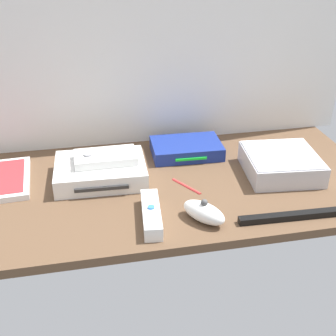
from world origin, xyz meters
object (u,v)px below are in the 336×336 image
(network_router, at_px, (186,148))
(sensor_bar, at_px, (295,216))
(game_case, at_px, (0,180))
(remote_nunchuk, at_px, (204,212))
(stylus_pen, at_px, (186,185))
(remote_classic_pad, at_px, (105,157))
(game_console, at_px, (101,171))
(mini_computer, at_px, (281,164))
(remote_wand, at_px, (151,214))

(network_router, distance_m, sensor_bar, 0.36)
(game_case, relative_size, sensor_bar, 0.82)
(network_router, distance_m, remote_nunchuk, 0.30)
(stylus_pen, bearing_deg, remote_classic_pad, 155.61)
(network_router, relative_size, remote_classic_pad, 1.27)
(game_console, relative_size, game_case, 1.09)
(remote_classic_pad, height_order, sensor_bar, remote_classic_pad)
(mini_computer, relative_size, network_router, 1.01)
(sensor_bar, xyz_separation_m, stylus_pen, (-0.19, 0.17, -0.00))
(game_case, bearing_deg, remote_wand, -37.41)
(game_case, distance_m, network_router, 0.47)
(remote_wand, height_order, remote_nunchuk, remote_nunchuk)
(game_console, distance_m, mini_computer, 0.43)
(mini_computer, xyz_separation_m, remote_wand, (-0.34, -0.13, -0.01))
(game_console, relative_size, remote_classic_pad, 1.49)
(network_router, relative_size, stylus_pen, 2.05)
(game_case, height_order, remote_classic_pad, remote_classic_pad)
(remote_wand, bearing_deg, game_console, 120.83)
(remote_classic_pad, bearing_deg, stylus_pen, -24.74)
(network_router, bearing_deg, stylus_pen, -101.30)
(game_console, bearing_deg, remote_wand, -62.81)
(remote_nunchuk, distance_m, stylus_pen, 0.14)
(stylus_pen, bearing_deg, game_console, 158.61)
(remote_classic_pad, bearing_deg, mini_computer, -8.88)
(remote_wand, distance_m, sensor_bar, 0.30)
(game_case, xyz_separation_m, remote_wand, (0.32, -0.22, 0.01))
(remote_nunchuk, bearing_deg, game_console, 95.12)
(mini_computer, height_order, network_router, mini_computer)
(game_console, bearing_deg, remote_nunchuk, -45.54)
(remote_nunchuk, xyz_separation_m, stylus_pen, (-0.00, 0.14, -0.02))
(game_case, height_order, sensor_bar, game_case)
(mini_computer, height_order, stylus_pen, mini_computer)
(game_console, relative_size, mini_computer, 1.16)
(remote_nunchuk, bearing_deg, remote_classic_pad, 92.29)
(remote_nunchuk, distance_m, remote_classic_pad, 0.29)
(remote_wand, relative_size, stylus_pen, 1.68)
(network_router, relative_size, sensor_bar, 0.77)
(stylus_pen, bearing_deg, game_case, 166.25)
(game_console, distance_m, stylus_pen, 0.21)
(mini_computer, distance_m, remote_nunchuk, 0.28)
(mini_computer, distance_m, sensor_bar, 0.19)
(remote_wand, relative_size, remote_nunchuk, 1.42)
(mini_computer, height_order, sensor_bar, mini_computer)
(network_router, bearing_deg, game_console, -157.02)
(mini_computer, relative_size, remote_wand, 1.23)
(network_router, bearing_deg, remote_wand, -114.70)
(remote_nunchuk, relative_size, stylus_pen, 1.18)
(remote_wand, height_order, remote_classic_pad, remote_classic_pad)
(remote_wand, height_order, sensor_bar, remote_wand)
(game_case, relative_size, remote_nunchuk, 1.86)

